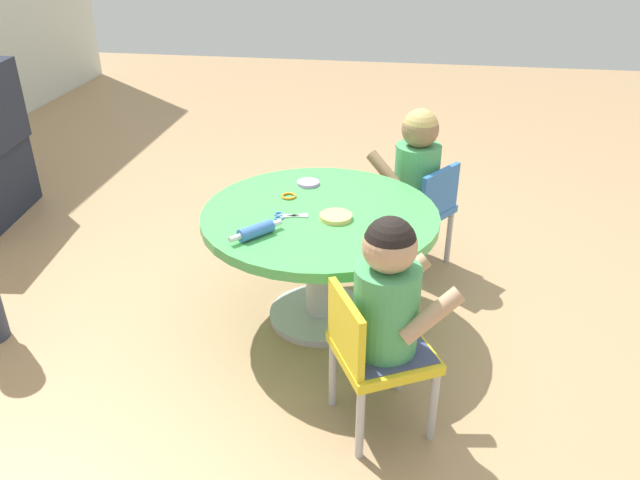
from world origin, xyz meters
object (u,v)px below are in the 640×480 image
child_chair_left (374,352)px  craft_scissors (286,216)px  craft_table (320,237)px  seated_child_right (417,163)px  rolling_pin (256,231)px  seated_child_left (389,292)px  child_chair_right (420,209)px

child_chair_left → craft_scissors: size_ratio=3.83×
craft_scissors → craft_table: bearing=-63.5°
craft_table → child_chair_left: (-0.60, -0.27, -0.09)m
seated_child_right → rolling_pin: (-0.79, 0.57, 0.00)m
seated_child_left → seated_child_right: bearing=-3.3°
child_chair_right → rolling_pin: bearing=141.6°
seated_child_right → craft_scissors: seated_child_right is taller
child_chair_left → rolling_pin: rolling_pin is taller
rolling_pin → seated_child_right: bearing=-36.1°
seated_child_right → child_chair_left: bearing=175.0°
child_chair_left → seated_child_left: size_ratio=1.05×
seated_child_right → rolling_pin: 0.97m
craft_table → seated_child_right: bearing=-34.4°
child_chair_left → seated_child_right: seated_child_right is taller
child_chair_right → seated_child_right: seated_child_right is taller
child_chair_left → child_chair_right: 1.13m
child_chair_right → craft_scissors: bearing=137.7°
seated_child_right → craft_scissors: size_ratio=3.65×
craft_table → child_chair_left: size_ratio=1.78×
rolling_pin → craft_scissors: size_ratio=1.34×
child_chair_left → craft_table: bearing=24.4°
child_chair_right → craft_scissors: size_ratio=3.83×
seated_child_left → child_chair_right: bearing=-5.0°
seated_child_left → child_chair_left: bearing=117.4°
craft_table → child_chair_right: 0.66m
seated_child_left → rolling_pin: size_ratio=2.71×
child_chair_left → child_chair_right: bearing=-6.8°
child_chair_left → child_chair_right: size_ratio=1.00×
seated_child_left → craft_scissors: size_ratio=3.65×
child_chair_left → seated_child_right: size_ratio=1.05×
child_chair_left → craft_scissors: 0.70m
child_chair_left → craft_scissors: bearing=36.6°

